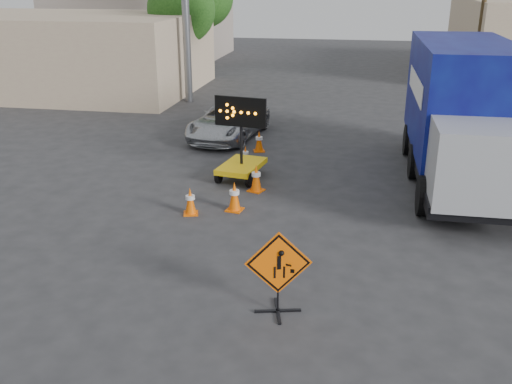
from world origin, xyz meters
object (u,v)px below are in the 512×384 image
(construction_sign, at_px, (278,271))
(box_truck, at_px, (462,121))
(arrow_board, at_px, (241,160))
(pickup_truck, at_px, (228,121))

(construction_sign, distance_m, box_truck, 9.31)
(construction_sign, distance_m, arrow_board, 7.57)
(box_truck, bearing_deg, pickup_truck, 154.97)
(construction_sign, height_order, box_truck, box_truck)
(construction_sign, bearing_deg, arrow_board, 93.31)
(construction_sign, xyz_separation_m, arrow_board, (-2.23, 7.23, -0.28))
(construction_sign, bearing_deg, box_truck, 49.10)
(construction_sign, relative_size, arrow_board, 0.64)
(construction_sign, height_order, arrow_board, arrow_board)
(arrow_board, height_order, pickup_truck, arrow_board)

